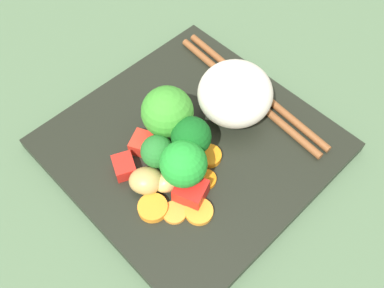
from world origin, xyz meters
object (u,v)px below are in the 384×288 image
at_px(rice_mound, 233,92).
at_px(carrot_slice_4, 153,208).
at_px(chopstick_pair, 250,91).
at_px(broccoli_floret_2, 191,137).
at_px(square_plate, 192,145).

xyz_separation_m(rice_mound, carrot_slice_4, (-0.04, 0.15, -0.03)).
height_order(rice_mound, chopstick_pair, rice_mound).
relative_size(carrot_slice_4, chopstick_pair, 0.13).
distance_m(rice_mound, broccoli_floret_2, 0.08).
relative_size(rice_mound, broccoli_floret_2, 1.38).
height_order(square_plate, chopstick_pair, chopstick_pair).
bearing_deg(rice_mound, broccoli_floret_2, 103.25).
relative_size(square_plate, rice_mound, 3.25).
xyz_separation_m(rice_mound, broccoli_floret_2, (-0.02, 0.08, 0.01)).
distance_m(broccoli_floret_2, chopstick_pair, 0.12).
height_order(rice_mound, carrot_slice_4, rice_mound).
bearing_deg(carrot_slice_4, chopstick_pair, -76.77).
xyz_separation_m(broccoli_floret_2, chopstick_pair, (0.02, -0.12, -0.03)).
height_order(square_plate, broccoli_floret_2, broccoli_floret_2).
bearing_deg(broccoli_floret_2, carrot_slice_4, 107.07).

